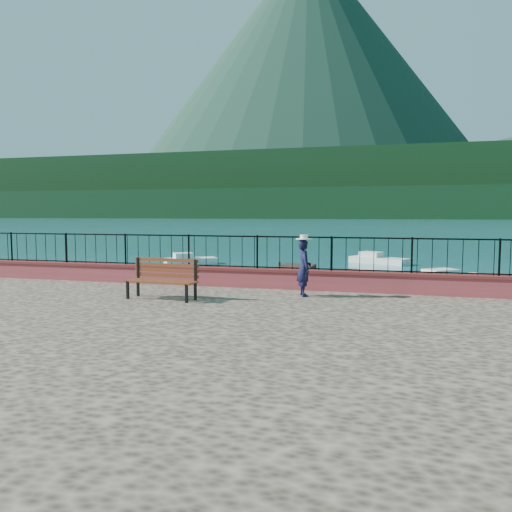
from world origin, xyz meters
The scene contains 16 objects.
ground centered at (0.00, 0.00, 0.00)m, with size 2000.00×2000.00×0.00m, color #19596B.
promenade centered at (0.00, -6.00, 0.60)m, with size 30.00×20.00×1.20m, color #332821.
parapet centered at (0.00, 3.70, 1.49)m, with size 28.00×0.46×0.58m, color #A73C42.
railing centered at (0.00, 3.70, 2.25)m, with size 27.00×0.05×0.95m, color black.
dock centered at (-2.00, 12.00, 0.15)m, with size 2.00×16.00×0.30m, color #2D231C.
far_forest centered at (0.00, 300.00, 9.00)m, with size 900.00×60.00×18.00m, color black.
foothills centered at (0.00, 360.00, 22.00)m, with size 900.00×120.00×44.00m, color black.
volcano centered at (-120.00, 700.00, 190.00)m, with size 560.00×560.00×380.00m, color #142D23.
park_bench centered at (-2.14, 1.10, 1.51)m, with size 1.92×0.76×1.04m.
person centered at (1.31, 2.56, 1.96)m, with size 0.56×0.37×1.53m, color black.
hat centered at (1.31, 2.56, 2.79)m, with size 0.44×0.44×0.12m, color white.
boat_0 centered at (-3.62, 8.37, 0.40)m, with size 3.36×1.30×0.80m, color white.
boat_1 centered at (2.54, 9.38, 0.40)m, with size 3.82×1.30×0.80m, color white.
boat_2 centered at (6.28, 14.77, 0.40)m, with size 4.36×1.30×0.80m, color silver.
boat_3 centered at (-9.50, 20.30, 0.40)m, with size 3.42×1.30×0.80m, color silver.
boat_4 centered at (2.64, 24.10, 0.40)m, with size 3.99×1.30×0.80m, color silver.
Camera 1 is at (3.64, -10.56, 3.43)m, focal length 35.00 mm.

